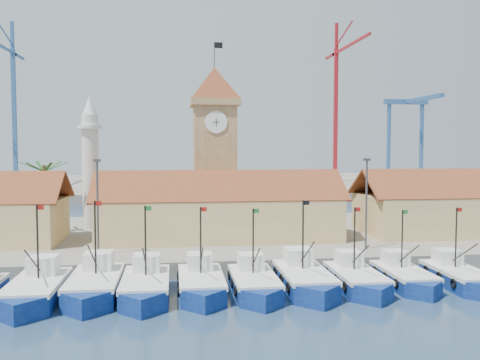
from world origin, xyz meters
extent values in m
plane|color=navy|center=(0.00, 0.00, 0.00)|extent=(400.00, 400.00, 0.00)
cube|color=gray|center=(0.00, 24.00, 0.75)|extent=(140.00, 32.00, 1.50)
cube|color=gray|center=(0.00, 110.00, 1.00)|extent=(240.00, 80.00, 2.00)
cube|color=navy|center=(-15.26, 2.56, 0.52)|extent=(3.65, 8.26, 1.88)
cube|color=navy|center=(-15.26, -1.57, 0.52)|extent=(3.65, 3.65, 1.88)
cube|color=silver|center=(-15.26, 2.56, 1.46)|extent=(3.72, 8.49, 0.37)
cube|color=silver|center=(-15.26, 4.62, 2.29)|extent=(2.19, 2.29, 1.46)
cylinder|color=black|center=(-15.26, 3.08, 4.38)|extent=(0.15, 0.15, 5.84)
cube|color=#A5140F|center=(-15.00, 3.08, 7.09)|extent=(0.52, 0.02, 0.37)
cube|color=navy|center=(-11.10, 3.41, 0.53)|extent=(3.73, 8.44, 1.92)
cube|color=navy|center=(-11.10, -0.81, 0.53)|extent=(3.73, 3.73, 1.92)
cube|color=silver|center=(-11.10, 3.41, 1.49)|extent=(3.80, 8.67, 0.37)
cube|color=silver|center=(-11.10, 5.52, 2.34)|extent=(2.24, 2.34, 1.49)
cylinder|color=black|center=(-11.10, 3.94, 4.47)|extent=(0.15, 0.15, 5.97)
cube|color=#A5140F|center=(-10.83, 3.94, 7.24)|extent=(0.53, 0.02, 0.37)
cube|color=navy|center=(-7.18, 2.78, 0.51)|extent=(3.54, 8.00, 1.82)
cube|color=navy|center=(-7.18, -1.22, 0.51)|extent=(3.54, 3.54, 1.82)
cube|color=silver|center=(-7.18, 2.78, 1.41)|extent=(3.61, 8.23, 0.35)
cube|color=silver|center=(-7.18, 4.78, 2.22)|extent=(2.12, 2.22, 1.41)
cylinder|color=black|center=(-7.18, 3.28, 4.24)|extent=(0.14, 0.14, 5.66)
cube|color=#197226|center=(-6.93, 3.28, 6.87)|extent=(0.51, 0.02, 0.35)
cube|color=navy|center=(-2.84, 3.13, 0.49)|extent=(3.45, 7.80, 1.77)
cube|color=navy|center=(-2.84, -0.77, 0.49)|extent=(3.44, 3.44, 1.77)
cube|color=silver|center=(-2.84, 3.13, 1.38)|extent=(3.51, 8.01, 0.34)
cube|color=silver|center=(-2.84, 5.08, 2.17)|extent=(2.07, 2.17, 1.38)
cylinder|color=black|center=(-2.84, 3.62, 4.13)|extent=(0.14, 0.14, 5.51)
cube|color=#A5140F|center=(-2.59, 3.62, 6.69)|extent=(0.49, 0.02, 0.34)
cube|color=navy|center=(1.36, 2.80, 0.48)|extent=(3.37, 7.63, 1.73)
cube|color=navy|center=(1.36, -1.02, 0.48)|extent=(3.37, 3.37, 1.73)
cube|color=silver|center=(1.36, 2.80, 1.35)|extent=(3.44, 7.84, 0.34)
cube|color=silver|center=(1.36, 4.70, 2.12)|extent=(2.02, 2.12, 1.35)
cylinder|color=black|center=(1.36, 3.28, 4.05)|extent=(0.13, 0.13, 5.40)
cube|color=#197226|center=(1.60, 3.28, 6.55)|extent=(0.48, 0.02, 0.34)
cube|color=navy|center=(5.57, 3.28, 0.52)|extent=(3.65, 8.26, 1.88)
cube|color=navy|center=(5.57, -0.85, 0.52)|extent=(3.65, 3.65, 1.88)
cube|color=silver|center=(5.57, 3.28, 1.46)|extent=(3.72, 8.49, 0.37)
cube|color=silver|center=(5.57, 5.34, 2.29)|extent=(2.19, 2.29, 1.46)
cylinder|color=black|center=(5.57, 3.80, 4.38)|extent=(0.15, 0.15, 5.84)
cube|color=black|center=(5.83, 3.80, 7.09)|extent=(0.52, 0.02, 0.37)
cube|color=navy|center=(9.89, 3.09, 0.48)|extent=(3.35, 7.57, 1.72)
cube|color=navy|center=(9.89, -0.69, 0.48)|extent=(3.35, 3.35, 1.72)
cube|color=silver|center=(9.89, 3.09, 1.34)|extent=(3.41, 7.78, 0.33)
cube|color=silver|center=(9.89, 4.99, 2.10)|extent=(2.01, 2.10, 1.34)
cylinder|color=black|center=(9.89, 3.57, 4.02)|extent=(0.13, 0.13, 5.35)
cube|color=#A5140F|center=(10.13, 3.57, 6.50)|extent=(0.48, 0.02, 0.33)
cube|color=navy|center=(14.19, 3.49, 0.45)|extent=(3.18, 7.20, 1.64)
cube|color=navy|center=(14.19, -0.11, 0.45)|extent=(3.18, 3.18, 1.64)
cube|color=silver|center=(14.19, 3.49, 1.27)|extent=(3.25, 7.40, 0.32)
cube|color=silver|center=(14.19, 5.29, 2.00)|extent=(1.91, 2.00, 1.27)
cylinder|color=black|center=(14.19, 3.95, 3.82)|extent=(0.13, 0.13, 5.09)
cube|color=#197226|center=(14.42, 3.95, 6.18)|extent=(0.45, 0.02, 0.32)
cube|color=navy|center=(18.72, 2.94, 0.47)|extent=(3.28, 7.41, 1.69)
cube|color=silver|center=(18.72, 2.94, 1.31)|extent=(3.34, 7.62, 0.33)
cube|color=silver|center=(18.72, 4.79, 2.06)|extent=(1.97, 2.06, 1.31)
cylinder|color=black|center=(18.72, 3.41, 3.93)|extent=(0.13, 0.13, 5.24)
cube|color=#A5140F|center=(18.95, 3.41, 6.37)|extent=(0.47, 0.02, 0.33)
cube|color=#D6BE75|center=(0.00, 20.00, 3.75)|extent=(26.00, 10.00, 4.50)
cube|color=brown|center=(0.00, 17.50, 7.50)|extent=(27.04, 5.13, 3.21)
cube|color=brown|center=(0.00, 22.50, 7.50)|extent=(27.04, 5.13, 3.21)
cube|color=brown|center=(32.00, 22.50, 7.50)|extent=(31.20, 5.13, 3.21)
cube|color=tan|center=(0.00, 26.00, 9.00)|extent=(5.00, 5.00, 15.00)
cube|color=tan|center=(0.00, 26.00, 16.90)|extent=(5.80, 5.80, 0.80)
pyramid|color=brown|center=(0.00, 26.00, 19.20)|extent=(5.80, 5.80, 4.00)
cylinder|color=white|center=(0.00, 23.45, 14.50)|extent=(2.60, 0.15, 2.60)
cube|color=black|center=(0.00, 23.37, 14.50)|extent=(0.08, 0.02, 1.00)
cube|color=black|center=(0.00, 23.37, 14.50)|extent=(0.80, 0.02, 0.08)
cylinder|color=#3F3F44|center=(0.00, 26.00, 22.70)|extent=(0.10, 0.10, 3.00)
cube|color=black|center=(0.50, 26.00, 23.80)|extent=(1.00, 0.03, 0.70)
cylinder|color=silver|center=(-15.00, 28.00, 8.50)|extent=(2.00, 2.00, 14.00)
cylinder|color=silver|center=(-15.00, 28.00, 14.00)|extent=(3.00, 3.00, 0.40)
cone|color=silver|center=(-15.00, 28.00, 16.60)|extent=(1.80, 1.80, 2.40)
cylinder|color=brown|center=(-20.00, 26.00, 5.50)|extent=(0.44, 0.44, 8.00)
cube|color=#1C531C|center=(-18.60, 26.00, 9.30)|extent=(2.80, 0.35, 1.18)
cube|color=#1C531C|center=(-19.30, 27.21, 9.30)|extent=(1.71, 2.60, 1.18)
cube|color=#1C531C|center=(-20.70, 27.21, 9.30)|extent=(1.71, 2.60, 1.18)
cube|color=#1C531C|center=(-21.40, 26.00, 9.30)|extent=(2.80, 0.35, 1.18)
cube|color=#1C531C|center=(-20.70, 24.79, 9.30)|extent=(1.71, 2.60, 1.18)
cube|color=#1C531C|center=(-19.30, 24.79, 9.30)|extent=(1.71, 2.60, 1.18)
cylinder|color=#3F3F44|center=(-12.00, 12.00, 6.00)|extent=(0.20, 0.20, 9.00)
cube|color=#3F3F44|center=(-12.00, 12.00, 10.40)|extent=(0.70, 0.25, 0.25)
cylinder|color=#3F3F44|center=(14.00, 12.00, 6.00)|extent=(0.20, 0.20, 9.00)
cube|color=#3F3F44|center=(14.00, 12.00, 10.40)|extent=(0.70, 0.25, 0.25)
cube|color=#305B94|center=(-46.30, 108.00, 19.46)|extent=(1.00, 1.00, 34.92)
cube|color=#305B94|center=(-46.30, 113.00, 35.92)|extent=(0.60, 10.00, 0.60)
cube|color=#305B94|center=(-46.30, 108.00, 40.42)|extent=(0.80, 0.80, 7.00)
cube|color=#A4191F|center=(39.49, 105.00, 20.12)|extent=(1.00, 1.00, 36.23)
cube|color=#A4191F|center=(39.49, 93.73, 37.23)|extent=(0.60, 28.16, 0.60)
cube|color=#A4191F|center=(39.49, 110.00, 37.23)|extent=(0.60, 10.00, 0.60)
cube|color=#A4191F|center=(39.49, 105.00, 41.73)|extent=(0.80, 0.80, 7.00)
cube|color=#305B94|center=(57.00, 110.00, 13.00)|extent=(0.90, 0.90, 22.00)
cube|color=#305B94|center=(67.00, 110.00, 13.00)|extent=(0.90, 0.90, 22.00)
cube|color=#305B94|center=(62.00, 110.00, 24.50)|extent=(13.00, 1.40, 1.40)
cube|color=#305B94|center=(62.00, 100.00, 24.50)|extent=(1.40, 22.00, 1.00)
camera|label=1|loc=(-4.91, -38.72, 11.73)|focal=40.00mm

